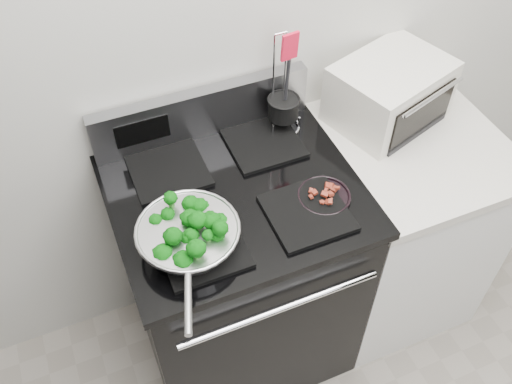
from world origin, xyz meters
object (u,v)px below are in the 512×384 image
gas_range (238,273)px  utensil_holder (283,113)px  toaster_oven (390,92)px  bacon_plate (324,194)px  skillet (188,235)px

gas_range → utensil_holder: utensil_holder is taller
toaster_oven → bacon_plate: bearing=-162.1°
gas_range → skillet: size_ratio=2.41×
bacon_plate → skillet: bearing=-178.2°
skillet → bacon_plate: (0.45, 0.01, -0.03)m
gas_range → bacon_plate: (0.25, -0.13, 0.48)m
skillet → toaster_oven: 0.91m
bacon_plate → utensil_holder: size_ratio=0.44×
gas_range → utensil_holder: bearing=39.3°
skillet → toaster_oven: toaster_oven is taller
gas_range → skillet: gas_range is taller
gas_range → skillet: (-0.20, -0.15, 0.51)m
gas_range → utensil_holder: size_ratio=2.92×
gas_range → skillet: 0.57m
bacon_plate → utensil_holder: utensil_holder is taller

